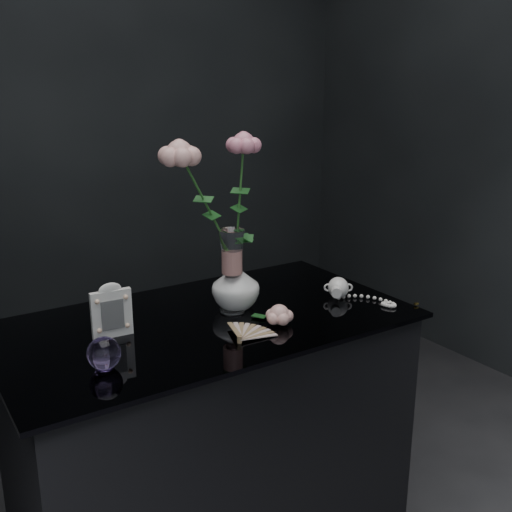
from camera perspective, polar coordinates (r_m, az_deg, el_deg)
table at (r=1.74m, az=-4.41°, el=-17.67°), size 1.05×0.58×0.76m
vase at (r=1.61m, az=-1.96°, el=-2.71°), size 0.15×0.15×0.13m
wine_glass at (r=1.57m, az=-2.29°, el=-1.44°), size 0.07×0.07×0.22m
picture_frame at (r=1.47m, az=-13.61°, el=-5.02°), size 0.11×0.08×0.14m
paperweight at (r=1.32m, az=-14.28°, el=-8.97°), size 0.09×0.09×0.07m
paper_fan at (r=1.41m, az=-1.58°, el=-7.88°), size 0.23×0.21×0.02m
loose_rose at (r=1.51m, az=2.22°, el=-5.61°), size 0.17×0.19×0.05m
pearl_jar at (r=1.72m, az=7.85°, el=-2.91°), size 0.29×0.29×0.06m
roses at (r=1.52m, az=-3.65°, el=6.11°), size 0.28×0.12×0.38m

